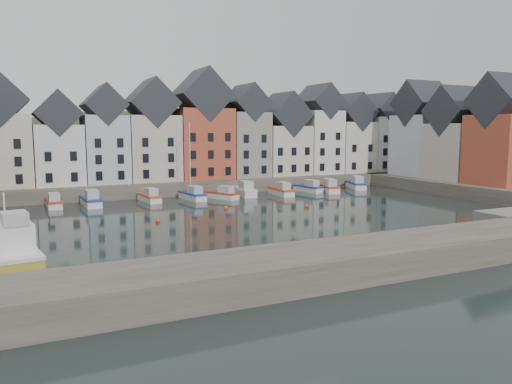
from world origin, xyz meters
TOP-DOWN VIEW (x-y plane):
  - ground at (0.00, 0.00)m, footprint 260.00×260.00m
  - far_quay at (0.00, 30.00)m, footprint 90.00×16.00m
  - right_quay at (37.00, 3.00)m, footprint 14.00×54.00m
  - near_wall at (-10.00, -22.00)m, footprint 50.00×6.00m
  - hillside at (0.02, 56.00)m, footprint 153.60×70.40m
  - far_terrace at (3.21, 28.00)m, footprint 72.37×8.16m
  - right_terrace at (36.00, 8.07)m, footprint 8.30×24.25m
  - mooring_buoys at (-4.00, 5.33)m, footprint 20.50×5.50m
  - boat_a at (-23.42, 18.95)m, footprint 1.85×5.66m
  - boat_b at (-18.92, 18.19)m, footprint 2.18×6.36m
  - boat_c at (-11.03, 18.68)m, footprint 2.29×5.76m
  - boat_d at (-4.99, 17.95)m, footprint 2.55×6.08m
  - boat_e at (-0.77, 17.04)m, footprint 3.81×5.73m
  - boat_f at (3.45, 18.82)m, footprint 2.59×6.76m
  - boat_g at (8.74, 16.69)m, footprint 2.17×6.06m
  - boat_h at (14.75, 18.54)m, footprint 2.78×5.91m
  - boat_i at (17.50, 16.96)m, footprint 3.46×6.48m
  - boat_j at (24.27, 18.80)m, footprint 4.02×6.64m
  - large_vessel at (-28.17, -10.15)m, footprint 4.34×10.96m

SIDE VIEW (x-z plane):
  - hillside at x=0.02m, z-range -49.96..14.04m
  - ground at x=0.00m, z-range 0.00..0.00m
  - mooring_buoys at x=-4.00m, z-range -0.10..0.40m
  - boat_e at x=-0.77m, z-range -0.43..1.69m
  - boat_c at x=-11.03m, z-range -0.44..1.72m
  - boat_a at x=-23.42m, z-range -0.44..1.72m
  - boat_h at x=14.75m, z-range -0.44..1.74m
  - boat_g at x=8.74m, z-range -0.46..1.83m
  - boat_i at x=17.50m, z-range -0.48..1.90m
  - boat_b at x=-18.92m, z-range -0.49..1.93m
  - boat_j at x=24.27m, z-range -0.49..1.95m
  - boat_d at x=-4.99m, z-range -4.90..6.37m
  - boat_f at x=3.45m, z-range -0.51..2.02m
  - far_quay at x=0.00m, z-range 0.00..2.00m
  - right_quay at x=37.00m, z-range 0.00..2.00m
  - near_wall at x=-10.00m, z-range 0.00..2.00m
  - large_vessel at x=-28.17m, z-range -1.47..4.08m
  - far_terrace at x=3.21m, z-range -0.01..17.76m
  - right_terrace at x=36.00m, z-range 0.73..17.10m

